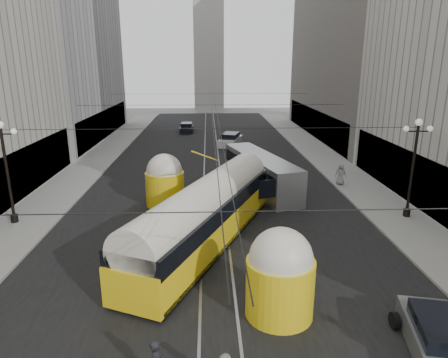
{
  "coord_description": "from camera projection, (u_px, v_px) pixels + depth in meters",
  "views": [
    {
      "loc": [
        -0.34,
        -5.93,
        9.81
      ],
      "look_at": [
        0.43,
        13.13,
        4.24
      ],
      "focal_mm": 32.0,
      "sensor_mm": 36.0,
      "label": 1
    }
  ],
  "objects": [
    {
      "name": "road",
      "position": [
        212.0,
        165.0,
        39.62
      ],
      "size": [
        20.0,
        85.0,
        0.02
      ],
      "primitive_type": "cube",
      "color": "black",
      "rests_on": "ground"
    },
    {
      "name": "sidewalk_left",
      "position": [
        99.0,
        158.0,
        42.49
      ],
      "size": [
        4.0,
        72.0,
        0.15
      ],
      "primitive_type": "cube",
      "color": "gray",
      "rests_on": "ground"
    },
    {
      "name": "sidewalk_right",
      "position": [
        322.0,
        156.0,
        43.42
      ],
      "size": [
        4.0,
        72.0,
        0.15
      ],
      "primitive_type": "cube",
      "color": "gray",
      "rests_on": "ground"
    },
    {
      "name": "rail_left",
      "position": [
        204.0,
        166.0,
        39.59
      ],
      "size": [
        0.12,
        85.0,
        0.04
      ],
      "primitive_type": "cube",
      "color": "gray",
      "rests_on": "ground"
    },
    {
      "name": "rail_right",
      "position": [
        219.0,
        165.0,
        39.65
      ],
      "size": [
        0.12,
        85.0,
        0.04
      ],
      "primitive_type": "cube",
      "color": "gray",
      "rests_on": "ground"
    },
    {
      "name": "building_left_far",
      "position": [
        49.0,
        25.0,
        49.7
      ],
      "size": [
        12.6,
        28.6,
        28.6
      ],
      "color": "#999999",
      "rests_on": "ground"
    },
    {
      "name": "building_right_far",
      "position": [
        367.0,
        10.0,
        50.69
      ],
      "size": [
        12.6,
        32.6,
        32.6
      ],
      "color": "#514C47",
      "rests_on": "ground"
    },
    {
      "name": "distant_tower",
      "position": [
        209.0,
        36.0,
        80.98
      ],
      "size": [
        6.0,
        6.0,
        31.36
      ],
      "color": "#B2AFA8",
      "rests_on": "ground"
    },
    {
      "name": "lamppost_left_mid",
      "position": [
        6.0,
        167.0,
        24.17
      ],
      "size": [
        1.86,
        0.44,
        6.37
      ],
      "color": "black",
      "rests_on": "sidewalk_left"
    },
    {
      "name": "lamppost_right_mid",
      "position": [
        413.0,
        163.0,
        25.15
      ],
      "size": [
        1.86,
        0.44,
        6.37
      ],
      "color": "black",
      "rests_on": "sidewalk_right"
    },
    {
      "name": "catenary",
      "position": [
        213.0,
        107.0,
        37.01
      ],
      "size": [
        25.0,
        72.0,
        0.23
      ],
      "color": "black",
      "rests_on": "ground"
    },
    {
      "name": "streetcar",
      "position": [
        206.0,
        213.0,
        21.93
      ],
      "size": [
        8.61,
        15.98,
        3.78
      ],
      "color": "yellow",
      "rests_on": "ground"
    },
    {
      "name": "city_bus",
      "position": [
        261.0,
        171.0,
        31.87
      ],
      "size": [
        5.13,
        11.22,
        2.75
      ],
      "color": "#989A9D",
      "rests_on": "ground"
    },
    {
      "name": "sedan_grey",
      "position": [
        439.0,
        339.0,
        13.75
      ],
      "size": [
        2.8,
        4.81,
        1.42
      ],
      "color": "#595C5E",
      "rests_on": "ground"
    },
    {
      "name": "sedan_white_far",
      "position": [
        230.0,
        140.0,
        48.91
      ],
      "size": [
        3.4,
        5.31,
        1.56
      ],
      "color": "white",
      "rests_on": "ground"
    },
    {
      "name": "sedan_dark_far",
      "position": [
        187.0,
        128.0,
        58.59
      ],
      "size": [
        1.9,
        4.36,
        1.36
      ],
      "color": "black",
      "rests_on": "ground"
    },
    {
      "name": "pedestrian_sidewalk_right",
      "position": [
        341.0,
        174.0,
        32.69
      ],
      "size": [
        1.01,
        0.82,
        1.78
      ],
      "primitive_type": "imported",
      "rotation": [
        0.0,
        0.0,
        2.75
      ],
      "color": "gray",
      "rests_on": "sidewalk_right"
    }
  ]
}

